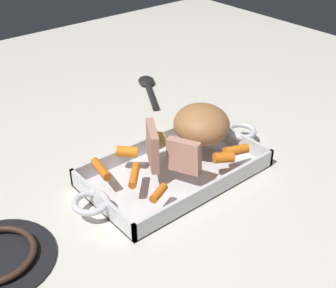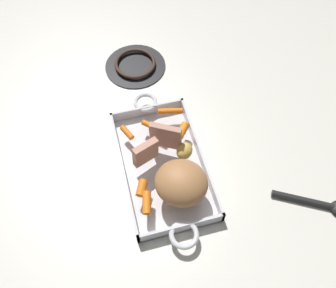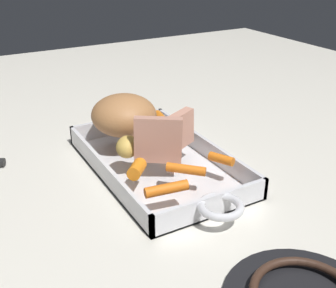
# 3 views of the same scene
# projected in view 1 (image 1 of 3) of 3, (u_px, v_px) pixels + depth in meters

# --- Properties ---
(ground_plane) EXTENTS (2.12, 2.12, 0.00)m
(ground_plane) POSITION_uv_depth(u_px,v_px,m) (175.00, 175.00, 0.96)
(ground_plane) COLOR silver
(roasting_dish) EXTENTS (0.48, 0.22, 0.04)m
(roasting_dish) POSITION_uv_depth(u_px,v_px,m) (175.00, 170.00, 0.95)
(roasting_dish) COLOR silver
(roasting_dish) RESTS_ON ground_plane
(pork_roast) EXTENTS (0.17, 0.18, 0.08)m
(pork_roast) POSITION_uv_depth(u_px,v_px,m) (201.00, 124.00, 0.98)
(pork_roast) COLOR #A87042
(pork_roast) RESTS_ON roasting_dish
(roast_slice_thick) EXTENTS (0.06, 0.08, 0.08)m
(roast_slice_thick) POSITION_uv_depth(u_px,v_px,m) (152.00, 146.00, 0.90)
(roast_slice_thick) COLOR tan
(roast_slice_thick) RESTS_ON roasting_dish
(roast_slice_outer) EXTENTS (0.04, 0.07, 0.07)m
(roast_slice_outer) POSITION_uv_depth(u_px,v_px,m) (184.00, 156.00, 0.88)
(roast_slice_outer) COLOR tan
(roast_slice_outer) RESTS_ON roasting_dish
(baby_carrot_northeast) EXTENTS (0.03, 0.07, 0.02)m
(baby_carrot_northeast) POSITION_uv_depth(u_px,v_px,m) (101.00, 169.00, 0.89)
(baby_carrot_northeast) COLOR orange
(baby_carrot_northeast) RESTS_ON roasting_dish
(baby_carrot_center_left) EXTENTS (0.06, 0.06, 0.02)m
(baby_carrot_center_left) POSITION_uv_depth(u_px,v_px,m) (135.00, 176.00, 0.87)
(baby_carrot_center_left) COLOR orange
(baby_carrot_center_left) RESTS_ON roasting_dish
(baby_carrot_northwest) EXTENTS (0.05, 0.03, 0.02)m
(baby_carrot_northwest) POSITION_uv_depth(u_px,v_px,m) (159.00, 193.00, 0.83)
(baby_carrot_northwest) COLOR orange
(baby_carrot_northwest) RESTS_ON roasting_dish
(baby_carrot_long) EXTENTS (0.05, 0.04, 0.03)m
(baby_carrot_long) POSITION_uv_depth(u_px,v_px,m) (224.00, 158.00, 0.92)
(baby_carrot_long) COLOR orange
(baby_carrot_long) RESTS_ON roasting_dish
(baby_carrot_southwest) EXTENTS (0.06, 0.03, 0.03)m
(baby_carrot_southwest) POSITION_uv_depth(u_px,v_px,m) (236.00, 150.00, 0.95)
(baby_carrot_southwest) COLOR orange
(baby_carrot_southwest) RESTS_ON roasting_dish
(baby_carrot_short) EXTENTS (0.05, 0.05, 0.03)m
(baby_carrot_short) POSITION_uv_depth(u_px,v_px,m) (127.00, 152.00, 0.94)
(baby_carrot_short) COLOR orange
(baby_carrot_short) RESTS_ON roasting_dish
(potato_golden_small) EXTENTS (0.06, 0.06, 0.04)m
(potato_golden_small) POSITION_uv_depth(u_px,v_px,m) (157.00, 140.00, 0.96)
(potato_golden_small) COLOR gold
(potato_golden_small) RESTS_ON roasting_dish
(serving_spoon) EXTENTS (0.13, 0.20, 0.02)m
(serving_spoon) POSITION_uv_depth(u_px,v_px,m) (148.00, 87.00, 1.31)
(serving_spoon) COLOR black
(serving_spoon) RESTS_ON ground_plane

